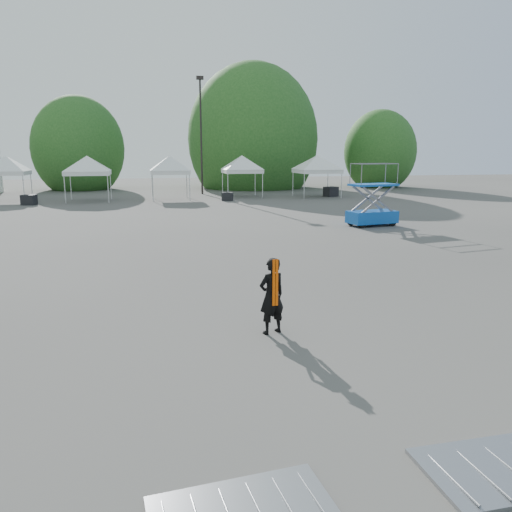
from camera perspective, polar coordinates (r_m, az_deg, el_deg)
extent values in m
plane|color=#474442|center=(12.34, -3.58, -5.22)|extent=(120.00, 120.00, 0.00)
cylinder|color=black|center=(43.94, -6.29, 13.24)|extent=(0.16, 0.16, 9.50)
cube|color=black|center=(44.34, -6.44, 19.59)|extent=(0.60, 0.25, 0.30)
cylinder|color=#382314|center=(52.10, -19.43, 8.44)|extent=(0.36, 0.36, 2.27)
ellipsoid|color=#21541C|center=(52.04, -19.64, 11.52)|extent=(4.16, 4.16, 4.78)
cylinder|color=#382314|center=(51.84, -0.36, 9.38)|extent=(0.36, 0.36, 2.80)
ellipsoid|color=#21541C|center=(51.81, -0.36, 13.20)|extent=(5.12, 5.12, 5.89)
cylinder|color=#382314|center=(54.22, 13.83, 8.78)|extent=(0.36, 0.36, 2.10)
ellipsoid|color=#21541C|center=(54.16, 13.96, 11.51)|extent=(3.84, 3.84, 4.42)
cylinder|color=silver|center=(39.93, -25.02, 6.98)|extent=(0.06, 0.06, 2.00)
cylinder|color=silver|center=(42.49, -24.27, 7.27)|extent=(0.06, 0.06, 2.00)
cube|color=white|center=(41.45, -26.55, 8.49)|extent=(2.82, 2.82, 0.30)
pyramid|color=white|center=(41.42, -26.71, 10.21)|extent=(3.99, 3.99, 1.10)
cylinder|color=silver|center=(37.96, -21.00, 7.11)|extent=(0.06, 0.06, 2.00)
cylinder|color=silver|center=(37.64, -16.54, 7.37)|extent=(0.06, 0.06, 2.00)
cylinder|color=silver|center=(40.87, -20.41, 7.43)|extent=(0.06, 0.06, 2.00)
cylinder|color=silver|center=(40.57, -16.26, 7.67)|extent=(0.06, 0.06, 2.00)
cube|color=white|center=(39.18, -18.66, 8.98)|extent=(3.14, 3.14, 0.30)
pyramid|color=white|center=(39.15, -18.78, 10.80)|extent=(4.44, 4.44, 1.10)
cylinder|color=silver|center=(37.89, -11.71, 7.63)|extent=(0.06, 0.06, 2.00)
cylinder|color=silver|center=(38.02, -7.59, 7.79)|extent=(0.06, 0.06, 2.00)
cylinder|color=silver|center=(40.60, -11.77, 7.90)|extent=(0.06, 0.06, 2.00)
cylinder|color=silver|center=(40.72, -7.92, 8.04)|extent=(0.06, 0.06, 2.00)
cube|color=white|center=(39.23, -9.81, 9.42)|extent=(2.91, 2.91, 0.30)
pyramid|color=white|center=(39.20, -9.87, 11.25)|extent=(4.12, 4.12, 1.10)
cylinder|color=silver|center=(39.25, -3.23, 7.99)|extent=(0.06, 0.06, 2.00)
cylinder|color=silver|center=(39.78, 0.76, 8.06)|extent=(0.06, 0.06, 2.00)
cylinder|color=silver|center=(41.98, -3.84, 8.24)|extent=(0.06, 0.06, 2.00)
cylinder|color=silver|center=(42.48, -0.10, 8.30)|extent=(0.06, 0.06, 2.00)
cube|color=white|center=(40.79, -1.61, 9.67)|extent=(2.98, 2.98, 0.30)
pyramid|color=white|center=(40.77, -1.62, 11.43)|extent=(4.21, 4.21, 1.10)
cylinder|color=silver|center=(39.23, 5.53, 7.96)|extent=(0.06, 0.06, 2.00)
cylinder|color=silver|center=(40.28, 9.74, 7.94)|extent=(0.06, 0.06, 2.00)
cylinder|color=silver|center=(42.17, 4.24, 8.25)|extent=(0.06, 0.06, 2.00)
cylinder|color=silver|center=(43.14, 8.20, 8.24)|extent=(0.06, 0.06, 2.00)
cube|color=white|center=(41.12, 6.96, 9.61)|extent=(3.28, 3.28, 0.30)
pyramid|color=white|center=(41.10, 7.01, 11.35)|extent=(4.64, 4.64, 1.10)
imported|color=black|center=(10.01, 1.81, -4.58)|extent=(0.66, 0.55, 1.57)
cube|color=#F65304|center=(9.78, 2.05, -3.08)|extent=(0.13, 0.02, 0.94)
cube|color=#0C40A6|center=(25.48, 13.10, 4.38)|extent=(2.53, 1.56, 0.59)
cube|color=#0C40A6|center=(25.33, 13.27, 7.93)|extent=(2.43, 1.49, 0.10)
cylinder|color=black|center=(24.61, 12.02, 3.55)|extent=(0.38, 0.20, 0.36)
cylinder|color=black|center=(25.63, 15.34, 3.71)|extent=(0.38, 0.20, 0.36)
cylinder|color=black|center=(25.43, 10.79, 3.86)|extent=(0.38, 0.20, 0.36)
cylinder|color=black|center=(26.42, 14.06, 4.01)|extent=(0.38, 0.20, 0.36)
cube|color=gray|center=(5.73, -1.68, -26.94)|extent=(1.96, 1.11, 0.04)
cube|color=black|center=(38.07, -24.52, 5.86)|extent=(1.07, 0.94, 0.70)
cube|color=black|center=(37.76, -3.28, 6.79)|extent=(0.95, 0.83, 0.62)
cube|color=black|center=(41.77, 8.55, 7.29)|extent=(1.25, 1.13, 0.80)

